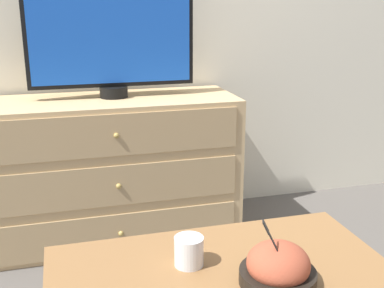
{
  "coord_description": "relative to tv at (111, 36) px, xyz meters",
  "views": [
    {
      "loc": [
        -0.33,
        -2.54,
        1.16
      ],
      "look_at": [
        0.05,
        -1.16,
        0.74
      ],
      "focal_mm": 45.0,
      "sensor_mm": 36.0,
      "label": 1
    }
  ],
  "objects": [
    {
      "name": "ground_plane",
      "position": [
        0.09,
        0.22,
        -1.0
      ],
      "size": [
        12.0,
        12.0,
        0.0
      ],
      "primitive_type": "plane",
      "color": "#56514C"
    },
    {
      "name": "takeout_bowl",
      "position": [
        0.27,
        -1.3,
        -0.52
      ],
      "size": [
        0.21,
        0.21,
        0.19
      ],
      "color": "black",
      "rests_on": "coffee_table"
    },
    {
      "name": "drink_cup",
      "position": [
        0.07,
        -1.15,
        -0.53
      ],
      "size": [
        0.08,
        0.08,
        0.09
      ],
      "color": "#9E6638",
      "rests_on": "coffee_table"
    },
    {
      "name": "dresser",
      "position": [
        -0.03,
        -0.04,
        -0.65
      ],
      "size": [
        1.22,
        0.47,
        0.71
      ],
      "color": "tan",
      "rests_on": "ground_plane"
    },
    {
      "name": "tv",
      "position": [
        0.0,
        0.0,
        0.0
      ],
      "size": [
        0.79,
        0.13,
        0.55
      ],
      "color": "black",
      "rests_on": "dresser"
    }
  ]
}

